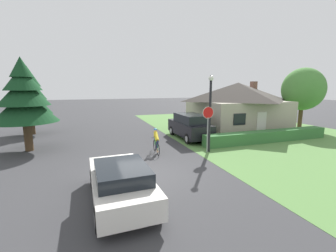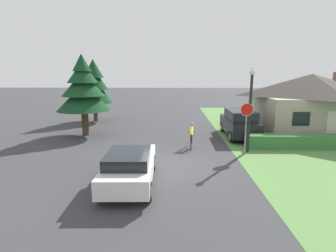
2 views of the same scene
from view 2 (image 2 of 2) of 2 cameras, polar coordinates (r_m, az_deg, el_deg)
ground_plane at (r=12.88m, az=-0.12°, el=-8.72°), size 140.00×140.00×0.00m
cottage_house at (r=23.01m, az=28.49°, el=4.66°), size 8.25×7.07×4.53m
hedge_row at (r=18.58m, az=32.46°, el=-2.92°), size 10.36×0.90×0.82m
sedan_left_lane at (r=10.81m, az=-8.34°, el=-8.67°), size 2.03×4.56×1.44m
cyclist at (r=15.79m, az=5.10°, el=-2.24°), size 0.44×1.79×1.50m
parked_suv_right at (r=19.15m, az=15.29°, el=0.62°), size 1.97×4.76×1.93m
stop_sign at (r=15.09m, az=16.69°, el=1.65°), size 0.71×0.07×2.83m
street_lamp at (r=15.20m, az=17.48°, el=4.51°), size 0.30×0.30×4.70m
conifer_tall_near at (r=19.56m, az=-17.99°, el=7.66°), size 3.77×3.77×5.77m
conifer_tall_far at (r=25.25m, az=-15.81°, el=8.69°), size 3.31×3.31×5.71m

